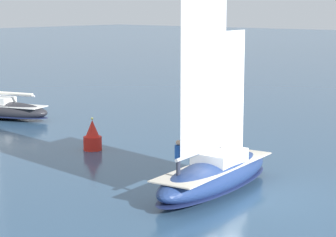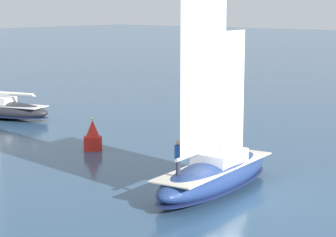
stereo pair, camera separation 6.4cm
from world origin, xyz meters
name	(u,v)px [view 1 (the left image)]	position (x,y,z in m)	size (l,w,h in m)	color
ground_plane	(215,191)	(0.00, 0.00, 0.00)	(400.00, 400.00, 0.00)	#2D4C6B
sailboat_main	(215,171)	(0.01, 0.00, 1.05)	(9.85, 3.73, 13.22)	navy
sailboat_moored_mid_channel	(3,109)	(6.14, 25.51, 0.80)	(4.63, 8.86, 11.73)	#232328
sailboat_moored_far_slip	(221,79)	(36.95, 25.57, 0.56)	(4.30, 6.04, 8.22)	maroon
channel_buoy	(92,137)	(2.66, 11.44, 0.84)	(1.17, 1.17, 2.11)	red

